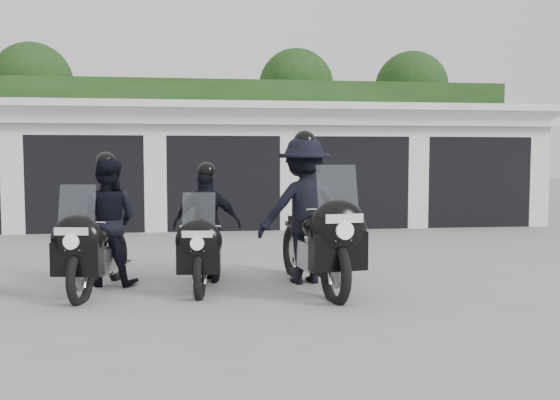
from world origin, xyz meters
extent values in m
plane|color=gray|center=(0.00, 0.00, 0.00)|extent=(80.00, 80.00, 0.00)
cube|color=white|center=(0.00, 8.50, 1.40)|extent=(16.00, 6.00, 2.80)
cube|color=white|center=(0.00, 8.30, 2.88)|extent=(16.40, 6.80, 0.16)
cube|color=white|center=(0.00, 5.25, 2.65)|extent=(16.40, 0.12, 0.40)
cube|color=black|center=(0.00, 5.48, 0.12)|extent=(16.00, 0.06, 0.24)
cube|color=white|center=(-4.65, 5.65, 1.40)|extent=(0.50, 0.50, 2.80)
cube|color=black|center=(-3.10, 6.70, 1.10)|extent=(2.60, 2.60, 2.20)
cube|color=white|center=(-3.10, 5.65, 2.50)|extent=(2.60, 0.50, 0.60)
cube|color=white|center=(-1.55, 5.65, 1.40)|extent=(0.50, 0.50, 2.80)
cube|color=black|center=(0.00, 6.70, 1.10)|extent=(2.60, 2.60, 2.20)
cube|color=white|center=(0.00, 5.65, 2.50)|extent=(2.60, 0.50, 0.60)
cube|color=white|center=(1.55, 5.65, 1.40)|extent=(0.50, 0.50, 2.80)
cube|color=black|center=(3.10, 6.70, 1.10)|extent=(2.60, 2.60, 2.20)
cube|color=white|center=(3.10, 5.65, 2.50)|extent=(2.60, 0.50, 0.60)
cube|color=white|center=(4.65, 5.65, 1.40)|extent=(0.50, 0.50, 2.80)
cube|color=black|center=(6.20, 6.70, 1.10)|extent=(2.60, 2.60, 2.20)
cube|color=white|center=(6.20, 5.65, 2.50)|extent=(2.60, 0.50, 0.60)
cube|color=white|center=(7.75, 5.65, 1.40)|extent=(0.50, 0.50, 2.80)
cube|color=#153413|center=(0.00, 12.50, 2.15)|extent=(20.00, 2.00, 4.30)
sphere|color=#153413|center=(-6.50, 14.00, 4.40)|extent=(2.80, 2.80, 2.80)
cylinder|color=black|center=(-6.50, 14.00, 1.65)|extent=(0.24, 0.24, 3.30)
sphere|color=#153413|center=(3.00, 14.00, 4.40)|extent=(2.80, 2.80, 2.80)
cylinder|color=black|center=(3.00, 14.00, 1.65)|extent=(0.24, 0.24, 3.30)
sphere|color=#153413|center=(7.50, 14.00, 4.40)|extent=(2.80, 2.80, 2.80)
cylinder|color=black|center=(7.50, 14.00, 1.65)|extent=(0.24, 0.24, 3.30)
torus|color=black|center=(-1.88, -1.21, 0.30)|extent=(0.22, 0.71, 0.70)
torus|color=black|center=(-1.66, 0.15, 0.30)|extent=(0.22, 0.71, 0.70)
cube|color=#A4A4A9|center=(-1.77, -0.51, 0.37)|extent=(0.33, 0.56, 0.31)
cube|color=black|center=(-1.77, -0.53, 0.21)|extent=(0.28, 1.25, 0.06)
ellipsoid|color=black|center=(-1.79, -0.67, 0.69)|extent=(0.40, 0.60, 0.28)
cube|color=black|center=(-1.73, -0.26, 0.71)|extent=(0.33, 0.56, 0.10)
ellipsoid|color=black|center=(-1.90, -1.29, 0.75)|extent=(0.65, 0.41, 0.58)
cube|color=black|center=(-1.90, -1.29, 0.53)|extent=(0.58, 0.30, 0.38)
cube|color=#B2BFC6|center=(-1.89, -1.26, 1.13)|extent=(0.44, 0.18, 0.49)
cylinder|color=silver|center=(-1.86, -1.10, 0.92)|extent=(0.54, 0.11, 0.03)
cube|color=silver|center=(-1.92, -1.45, 0.86)|extent=(0.38, 0.08, 0.09)
cube|color=silver|center=(-1.92, -1.42, 0.69)|extent=(0.17, 0.04, 0.10)
imported|color=black|center=(-1.72, -0.24, 0.84)|extent=(0.91, 0.76, 1.69)
sphere|color=black|center=(-1.72, -0.24, 1.63)|extent=(0.26, 0.26, 0.26)
torus|color=black|center=(-0.51, -1.14, 0.28)|extent=(0.16, 0.66, 0.65)
torus|color=black|center=(-0.37, 0.13, 0.28)|extent=(0.16, 0.66, 0.65)
cube|color=#A4A4A9|center=(-0.44, -0.49, 0.34)|extent=(0.28, 0.51, 0.28)
cube|color=black|center=(-0.44, -0.51, 0.20)|extent=(0.19, 1.16, 0.05)
ellipsoid|color=black|center=(-0.45, -0.64, 0.64)|extent=(0.34, 0.54, 0.26)
cube|color=black|center=(-0.41, -0.26, 0.66)|extent=(0.28, 0.51, 0.09)
ellipsoid|color=black|center=(-0.51, -1.21, 0.69)|extent=(0.59, 0.35, 0.53)
cube|color=black|center=(-0.51, -1.21, 0.49)|extent=(0.53, 0.25, 0.36)
cube|color=#B2BFC6|center=(-0.51, -1.19, 1.05)|extent=(0.40, 0.14, 0.45)
cylinder|color=silver|center=(-0.50, -1.04, 0.85)|extent=(0.50, 0.08, 0.02)
cube|color=silver|center=(-0.53, -1.36, 0.80)|extent=(0.35, 0.05, 0.08)
cube|color=silver|center=(-0.53, -1.34, 0.64)|extent=(0.16, 0.03, 0.09)
imported|color=black|center=(-0.41, -0.24, 0.78)|extent=(0.96, 0.61, 1.56)
sphere|color=black|center=(-0.41, -0.24, 1.51)|extent=(0.24, 0.24, 0.24)
torus|color=black|center=(1.07, -1.53, 0.35)|extent=(0.25, 0.83, 0.82)
torus|color=black|center=(0.82, 0.06, 0.35)|extent=(0.25, 0.83, 0.82)
cube|color=#A4A4A9|center=(0.94, -0.72, 0.43)|extent=(0.38, 0.65, 0.36)
cube|color=black|center=(0.94, -0.74, 0.25)|extent=(0.31, 1.45, 0.07)
ellipsoid|color=black|center=(0.97, -0.90, 0.81)|extent=(0.46, 0.69, 0.32)
cube|color=black|center=(0.90, -0.43, 0.83)|extent=(0.38, 0.65, 0.11)
ellipsoid|color=black|center=(1.08, -1.62, 0.87)|extent=(0.75, 0.47, 0.67)
cube|color=black|center=(1.08, -1.62, 0.62)|extent=(0.68, 0.34, 0.45)
cube|color=#B2BFC6|center=(1.08, -1.59, 1.32)|extent=(0.51, 0.20, 0.57)
cylinder|color=silver|center=(1.05, -1.40, 1.07)|extent=(0.62, 0.13, 0.03)
cube|color=silver|center=(1.11, -1.81, 1.01)|extent=(0.44, 0.09, 0.10)
cube|color=silver|center=(1.11, -1.78, 0.81)|extent=(0.20, 0.05, 0.11)
imported|color=black|center=(0.89, -0.41, 0.98)|extent=(1.35, 0.84, 1.96)
sphere|color=black|center=(0.89, -0.41, 1.90)|extent=(0.30, 0.30, 0.30)
camera|label=1|loc=(-0.43, -8.25, 1.67)|focal=38.00mm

